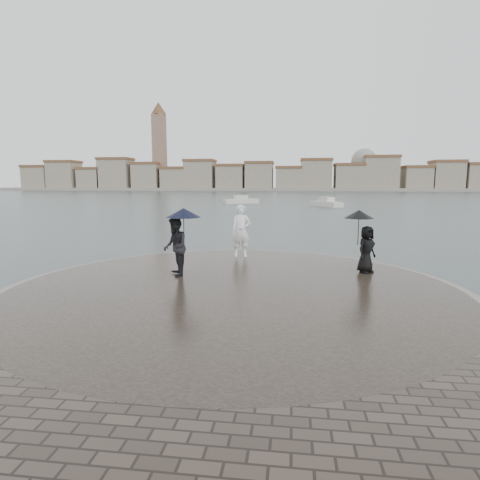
# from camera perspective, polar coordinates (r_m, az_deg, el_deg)

# --- Properties ---
(ground) EXTENTS (400.00, 400.00, 0.00)m
(ground) POSITION_cam_1_polar(r_m,az_deg,el_deg) (7.77, -4.71, -15.71)
(ground) COLOR #2B3835
(ground) RESTS_ON ground
(kerb_ring) EXTENTS (12.50, 12.50, 0.32)m
(kerb_ring) POSITION_cam_1_polar(r_m,az_deg,el_deg) (10.97, -0.88, -7.64)
(kerb_ring) COLOR gray
(kerb_ring) RESTS_ON ground
(quay_tip) EXTENTS (11.90, 11.90, 0.36)m
(quay_tip) POSITION_cam_1_polar(r_m,az_deg,el_deg) (10.96, -0.88, -7.54)
(quay_tip) COLOR #2D261E
(quay_tip) RESTS_ON ground
(statue) EXTENTS (0.77, 0.56, 1.97)m
(statue) POSITION_cam_1_polar(r_m,az_deg,el_deg) (15.15, 0.16, 1.30)
(statue) COLOR white
(statue) RESTS_ON quay_tip
(visitor_left) EXTENTS (1.25, 1.15, 2.04)m
(visitor_left) POSITION_cam_1_polar(r_m,az_deg,el_deg) (12.11, -8.94, 0.15)
(visitor_left) COLOR black
(visitor_left) RESTS_ON quay_tip
(visitor_right) EXTENTS (1.13, 0.98, 1.95)m
(visitor_right) POSITION_cam_1_polar(r_m,az_deg,el_deg) (13.02, 17.22, 0.23)
(visitor_right) COLOR black
(visitor_right) RESTS_ON quay_tip
(far_skyline) EXTENTS (260.00, 20.00, 37.00)m
(far_skyline) POSITION_cam_1_polar(r_m,az_deg,el_deg) (167.86, 4.75, 8.89)
(far_skyline) COLOR gray
(far_skyline) RESTS_ON ground
(boats) EXTENTS (17.35, 11.49, 1.50)m
(boats) POSITION_cam_1_polar(r_m,az_deg,el_deg) (58.69, 5.82, 5.34)
(boats) COLOR beige
(boats) RESTS_ON ground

